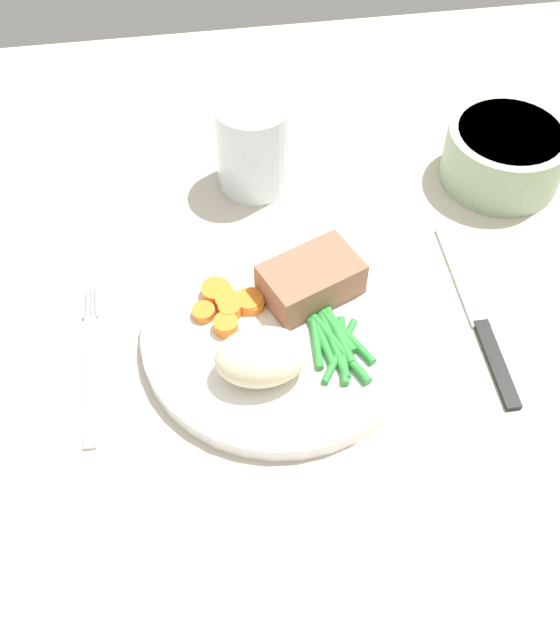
% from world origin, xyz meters
% --- Properties ---
extents(dining_table, '(1.20, 0.90, 0.02)m').
position_xyz_m(dining_table, '(0.00, 0.00, 0.01)').
color(dining_table, beige).
rests_on(dining_table, ground).
extents(dinner_plate, '(0.24, 0.24, 0.02)m').
position_xyz_m(dinner_plate, '(0.01, -0.03, 0.03)').
color(dinner_plate, white).
rests_on(dinner_plate, dining_table).
extents(meat_portion, '(0.10, 0.08, 0.03)m').
position_xyz_m(meat_portion, '(0.05, 0.00, 0.05)').
color(meat_portion, '#936047').
rests_on(meat_portion, dinner_plate).
extents(mashed_potatoes, '(0.07, 0.05, 0.04)m').
position_xyz_m(mashed_potatoes, '(-0.01, -0.08, 0.06)').
color(mashed_potatoes, beige).
rests_on(mashed_potatoes, dinner_plate).
extents(carrot_slices, '(0.06, 0.06, 0.01)m').
position_xyz_m(carrot_slices, '(-0.03, -0.01, 0.04)').
color(carrot_slices, orange).
rests_on(carrot_slices, dinner_plate).
extents(green_beans, '(0.05, 0.10, 0.01)m').
position_xyz_m(green_beans, '(0.06, -0.05, 0.04)').
color(green_beans, '#2D8C38').
rests_on(green_beans, dinner_plate).
extents(fork, '(0.01, 0.17, 0.00)m').
position_xyz_m(fork, '(-0.15, -0.04, 0.02)').
color(fork, silver).
rests_on(fork, dining_table).
extents(knife, '(0.02, 0.21, 0.01)m').
position_xyz_m(knife, '(0.19, -0.04, 0.02)').
color(knife, black).
rests_on(knife, dining_table).
extents(water_glass, '(0.07, 0.07, 0.09)m').
position_xyz_m(water_glass, '(0.02, 0.17, 0.06)').
color(water_glass, silver).
rests_on(water_glass, dining_table).
extents(salad_bowl, '(0.12, 0.12, 0.06)m').
position_xyz_m(salad_bowl, '(0.27, 0.14, 0.05)').
color(salad_bowl, '#99B28C').
rests_on(salad_bowl, dining_table).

